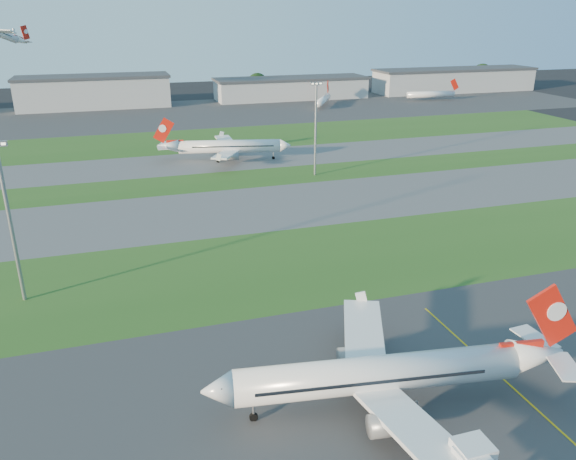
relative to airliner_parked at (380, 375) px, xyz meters
name	(u,v)px	position (x,y,z in m)	size (l,w,h in m)	color
ground	(530,449)	(12.35, -11.05, -4.48)	(700.00, 700.00, 0.00)	black
apron_near	(530,449)	(12.35, -11.05, -4.48)	(300.00, 70.00, 0.01)	#333335
grass_strip_a	(342,258)	(12.35, 40.95, -4.48)	(300.00, 34.00, 0.01)	#2B551C
taxiway_a	(289,205)	(12.35, 73.95, -4.48)	(300.00, 32.00, 0.01)	#515154
grass_strip_b	(262,177)	(12.35, 98.95, -4.48)	(300.00, 18.00, 0.01)	#2B551C
taxiway_b	(244,159)	(12.35, 120.95, -4.48)	(300.00, 26.00, 0.01)	#515154
grass_strip_c	(223,138)	(12.35, 153.95, -4.48)	(300.00, 40.00, 0.01)	#2B551C
apron_far	(198,113)	(12.35, 213.95, -4.48)	(400.00, 80.00, 0.01)	#333335
yellow_line	(569,439)	(17.35, -11.05, -4.48)	(0.25, 60.00, 0.02)	gold
airliner_parked	(380,375)	(0.00, 0.00, 0.00)	(40.79, 34.39, 12.77)	white
airliner_taxiing	(229,147)	(7.59, 121.23, -0.22)	(38.41, 32.23, 12.14)	white
mini_jet_near	(323,100)	(74.08, 213.53, -1.20)	(16.23, 25.40, 9.48)	white
mini_jet_far	(431,94)	(135.18, 215.40, -1.20)	(28.61, 6.06, 9.48)	white
light_mast_west	(8,213)	(-42.65, 40.95, 10.33)	(3.20, 0.70, 25.80)	gray
light_mast_centre	(316,123)	(27.35, 96.95, 10.33)	(3.20, 0.70, 25.80)	gray
hangar_west	(94,91)	(-32.65, 243.95, 3.15)	(71.40, 23.00, 15.20)	gray
hangar_east	(291,88)	(67.35, 243.95, 1.15)	(81.60, 23.00, 11.20)	gray
hangar_far_east	(454,80)	(167.35, 243.95, 2.15)	(96.90, 23.00, 13.20)	gray
tree_mid_west	(146,90)	(-7.65, 254.95, 1.35)	(9.90, 9.90, 10.80)	black
tree_mid_east	(257,84)	(52.35, 257.95, 2.33)	(11.55, 11.55, 12.60)	black
tree_east	(383,81)	(127.35, 255.95, 1.68)	(10.45, 10.45, 11.40)	black
tree_far_east	(482,74)	(197.35, 259.95, 2.98)	(12.65, 12.65, 13.80)	black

